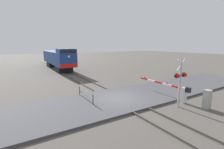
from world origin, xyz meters
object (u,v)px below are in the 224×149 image
Objects in this scene: crossing_signal at (180,78)px; crossing_gate at (177,91)px; guard_railing at (86,94)px; locomotive at (58,59)px; utility_cabinet at (207,99)px.

crossing_signal is 2.02m from crossing_gate.
crossing_gate is 1.89× the size of guard_railing.
locomotive is at bearing 99.74° from crossing_gate.
locomotive is 5.00× the size of guard_railing.
guard_railing is (-5.49, 4.92, -1.62)m from crossing_signal.
crossing_gate is at bearing -80.26° from locomotive.
utility_cabinet is at bearing -41.89° from guard_railing.
crossing_signal is 7.55m from guard_railing.
guard_railing is (-6.95, 6.23, -0.09)m from utility_cabinet.
crossing_gate is (4.06, -23.63, -1.15)m from locomotive.
crossing_signal reaches higher than guard_railing.
crossing_signal is at bearing 137.96° from utility_cabinet.
locomotive is 24.00m from crossing_gate.
crossing_gate is 2.35m from utility_cabinet.
utility_cabinet reaches higher than guard_railing.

